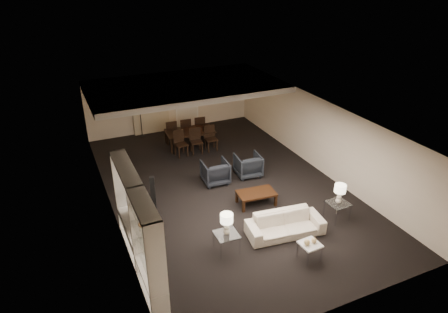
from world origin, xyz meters
TOP-DOWN VIEW (x-y plane):
  - floor at (0.00, 0.00)m, footprint 11.00×11.00m
  - ceiling at (0.00, 0.00)m, footprint 7.00×11.00m
  - wall_back at (0.00, 5.50)m, footprint 7.00×0.02m
  - wall_front at (0.00, -5.50)m, footprint 7.00×0.02m
  - wall_left at (-3.50, 0.00)m, footprint 0.02×11.00m
  - wall_right at (3.50, 0.00)m, footprint 0.02×11.00m
  - ceiling_soffit at (0.00, 3.50)m, footprint 7.00×4.00m
  - curtains at (-0.90, 5.42)m, footprint 1.50×0.12m
  - door at (0.70, 5.47)m, footprint 0.90×0.05m
  - painting at (2.10, 5.46)m, footprint 0.95×0.04m
  - media_unit at (-3.31, -2.60)m, footprint 0.38×3.40m
  - pendant_light at (0.30, 3.50)m, footprint 0.52×0.52m
  - sofa at (0.47, -2.89)m, footprint 2.12×1.04m
  - coffee_table at (0.47, -1.29)m, footprint 1.18×0.76m
  - armchair_left at (-0.13, 0.41)m, footprint 0.86×0.88m
  - armchair_right at (1.07, 0.41)m, footprint 0.89×0.91m
  - side_table_left at (-1.23, -2.89)m, footprint 0.58×0.58m
  - side_table_right at (2.17, -2.89)m, footprint 0.59×0.59m
  - table_lamp_left at (-1.23, -2.89)m, footprint 0.36×0.36m
  - table_lamp_right at (2.17, -2.89)m, footprint 0.33×0.33m
  - marble_table at (0.47, -3.99)m, footprint 0.50×0.50m
  - gold_gourd_a at (0.37, -3.99)m, footprint 0.15×0.15m
  - gold_gourd_b at (0.57, -3.99)m, footprint 0.13×0.13m
  - television at (-3.28, -1.78)m, footprint 1.10×0.14m
  - vase_blue at (-3.31, -3.70)m, footprint 0.16×0.16m
  - vase_amber at (-3.31, -3.20)m, footprint 0.16×0.16m
  - floor_speaker at (-2.44, -0.59)m, footprint 0.16×0.16m
  - dining_table at (0.10, 3.40)m, footprint 1.94×1.20m
  - chair_nl at (-0.50, 2.75)m, footprint 0.50×0.50m
  - chair_nm at (0.10, 2.75)m, footprint 0.50×0.50m
  - chair_nr at (0.70, 2.75)m, footprint 0.46×0.46m
  - chair_fl at (-0.50, 4.05)m, footprint 0.45×0.45m
  - chair_fm at (0.10, 4.05)m, footprint 0.49×0.49m
  - chair_fr at (0.70, 4.05)m, footprint 0.49×0.49m
  - floor_lamp at (-1.39, 5.20)m, footprint 0.26×0.26m

SIDE VIEW (x-z plane):
  - floor at x=0.00m, z-range 0.00..0.00m
  - coffee_table at x=0.47m, z-range 0.00..0.40m
  - marble_table at x=0.47m, z-range 0.00..0.47m
  - side_table_left at x=-1.23m, z-range 0.00..0.52m
  - side_table_right at x=2.17m, z-range 0.00..0.52m
  - sofa at x=0.47m, z-range 0.00..0.60m
  - dining_table at x=0.10m, z-range 0.00..0.65m
  - armchair_left at x=-0.13m, z-range 0.00..0.76m
  - armchair_right at x=1.07m, z-range 0.00..0.76m
  - chair_nl at x=-0.50m, z-range 0.00..0.97m
  - chair_nm at x=0.10m, z-range 0.00..0.97m
  - chair_nr at x=0.70m, z-range 0.00..0.97m
  - chair_fl at x=-0.50m, z-range 0.00..0.97m
  - chair_fm at x=0.10m, z-range 0.00..0.97m
  - chair_fr at x=0.70m, z-range 0.00..0.97m
  - gold_gourd_b at x=0.57m, z-range 0.47..0.60m
  - gold_gourd_a at x=0.37m, z-range 0.47..0.62m
  - floor_speaker at x=-2.44m, z-range 0.00..1.23m
  - table_lamp_left at x=-1.23m, z-range 0.52..1.10m
  - table_lamp_right at x=2.17m, z-range 0.52..1.10m
  - floor_lamp at x=-1.39m, z-range 0.00..1.79m
  - door at x=0.70m, z-range 0.00..2.10m
  - television at x=-3.28m, z-range 0.75..1.38m
  - vase_blue at x=-3.31m, z-range 1.06..1.22m
  - media_unit at x=-3.31m, z-range 0.00..2.35m
  - curtains at x=-0.90m, z-range 0.00..2.40m
  - wall_back at x=0.00m, z-range 0.00..2.50m
  - wall_front at x=0.00m, z-range 0.00..2.50m
  - wall_left at x=-3.50m, z-range 0.00..2.50m
  - wall_right at x=3.50m, z-range 0.00..2.50m
  - painting at x=2.10m, z-range 1.23..1.88m
  - vase_amber at x=-3.31m, z-range 1.56..1.73m
  - pendant_light at x=0.30m, z-range 1.80..2.04m
  - ceiling_soffit at x=0.00m, z-range 2.30..2.50m
  - ceiling at x=0.00m, z-range 2.49..2.51m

